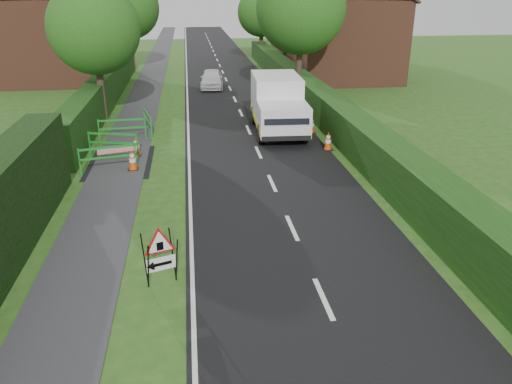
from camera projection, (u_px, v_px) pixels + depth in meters
ground at (212, 338)px, 9.75m from camera, size 120.00×120.00×0.00m
road_surface at (220, 67)px, 42.10m from camera, size 6.00×90.00×0.02m
footpath at (154, 69)px, 41.43m from camera, size 2.00×90.00×0.02m
hedge_west_far at (108, 103)px, 29.29m from camera, size 1.00×24.00×1.80m
hedge_east at (325, 122)px, 25.20m from camera, size 1.20×50.00×1.50m
house_west at (46, 40)px, 34.89m from camera, size 7.50×7.40×7.88m
house_east_a at (345, 38)px, 35.62m from camera, size 7.50×7.40×7.88m
house_east_b at (312, 24)px, 48.57m from camera, size 7.50×7.40×7.88m
tree_nw at (94, 28)px, 23.96m from camera, size 4.40×4.40×6.70m
tree_ne at (301, 8)px, 28.70m from camera, size 5.20×5.20×7.79m
tree_fw at (128, 7)px, 38.48m from camera, size 4.80×4.80×7.24m
tree_fe at (261, 12)px, 43.71m from camera, size 4.20×4.20×6.33m
triangle_sign at (158, 252)px, 11.18m from camera, size 1.05×1.05×1.22m
works_van at (278, 104)px, 23.12m from camera, size 2.42×5.60×2.51m
traffic_cone_0 at (328, 141)px, 20.81m from camera, size 0.38×0.38×0.79m
traffic_cone_1 at (311, 125)px, 23.24m from camera, size 0.38×0.38×0.79m
traffic_cone_2 at (304, 118)px, 24.40m from camera, size 0.38×0.38×0.79m
traffic_cone_3 at (132, 160)px, 18.53m from camera, size 0.38×0.38×0.79m
traffic_cone_4 at (136, 146)px, 20.08m from camera, size 0.38×0.38×0.79m
ped_barrier_0 at (108, 155)px, 18.29m from camera, size 2.09×0.79×1.00m
ped_barrier_1 at (113, 141)px, 19.96m from camera, size 2.08×0.85×1.00m
ped_barrier_2 at (122, 126)px, 22.04m from camera, size 2.08×0.49×1.00m
ped_barrier_3 at (147, 120)px, 23.11m from camera, size 0.80×2.09×1.00m
redwhite_plank at (118, 162)px, 19.56m from camera, size 1.49×0.22×0.25m
hatchback_car at (212, 79)px, 33.38m from camera, size 1.74×3.74×1.24m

